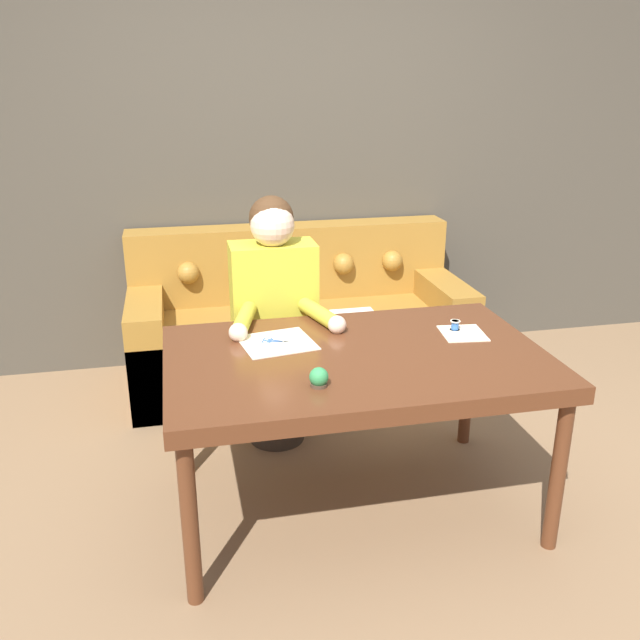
{
  "coord_description": "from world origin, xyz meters",
  "views": [
    {
      "loc": [
        -0.74,
        -2.41,
        1.79
      ],
      "look_at": [
        -0.18,
        0.15,
        0.83
      ],
      "focal_mm": 38.0,
      "sensor_mm": 36.0,
      "label": 1
    }
  ],
  "objects_px": {
    "couch": "(298,328)",
    "thread_spool": "(455,326)",
    "dining_table": "(356,368)",
    "person": "(275,323)",
    "pin_cushion": "(319,378)",
    "scissors": "(276,341)"
  },
  "relations": [
    {
      "from": "couch",
      "to": "thread_spool",
      "type": "height_order",
      "value": "couch"
    },
    {
      "from": "dining_table",
      "to": "thread_spool",
      "type": "height_order",
      "value": "thread_spool"
    },
    {
      "from": "person",
      "to": "thread_spool",
      "type": "bearing_deg",
      "value": -33.91
    },
    {
      "from": "dining_table",
      "to": "pin_cushion",
      "type": "xyz_separation_m",
      "value": [
        -0.21,
        -0.26,
        0.1
      ]
    },
    {
      "from": "thread_spool",
      "to": "pin_cushion",
      "type": "distance_m",
      "value": 0.81
    },
    {
      "from": "dining_table",
      "to": "person",
      "type": "relative_size",
      "value": 1.21
    },
    {
      "from": "dining_table",
      "to": "couch",
      "type": "height_order",
      "value": "couch"
    },
    {
      "from": "scissors",
      "to": "thread_spool",
      "type": "xyz_separation_m",
      "value": [
        0.78,
        -0.03,
        0.02
      ]
    },
    {
      "from": "couch",
      "to": "person",
      "type": "xyz_separation_m",
      "value": [
        -0.25,
        -0.75,
        0.32
      ]
    },
    {
      "from": "couch",
      "to": "pin_cushion",
      "type": "distance_m",
      "value": 1.73
    },
    {
      "from": "thread_spool",
      "to": "person",
      "type": "bearing_deg",
      "value": 146.09
    },
    {
      "from": "thread_spool",
      "to": "pin_cushion",
      "type": "height_order",
      "value": "pin_cushion"
    },
    {
      "from": "pin_cushion",
      "to": "dining_table",
      "type": "bearing_deg",
      "value": 51.25
    },
    {
      "from": "pin_cushion",
      "to": "thread_spool",
      "type": "bearing_deg",
      "value": 30.88
    },
    {
      "from": "thread_spool",
      "to": "pin_cushion",
      "type": "relative_size",
      "value": 0.63
    },
    {
      "from": "person",
      "to": "pin_cushion",
      "type": "xyz_separation_m",
      "value": [
        0.02,
        -0.9,
        0.12
      ]
    },
    {
      "from": "person",
      "to": "pin_cushion",
      "type": "height_order",
      "value": "person"
    },
    {
      "from": "scissors",
      "to": "pin_cushion",
      "type": "height_order",
      "value": "pin_cushion"
    },
    {
      "from": "couch",
      "to": "dining_table",
      "type": "bearing_deg",
      "value": -90.71
    },
    {
      "from": "scissors",
      "to": "dining_table",
      "type": "bearing_deg",
      "value": -32.5
    },
    {
      "from": "couch",
      "to": "person",
      "type": "bearing_deg",
      "value": -108.53
    },
    {
      "from": "couch",
      "to": "scissors",
      "type": "xyz_separation_m",
      "value": [
        -0.31,
        -1.21,
        0.41
      ]
    }
  ]
}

